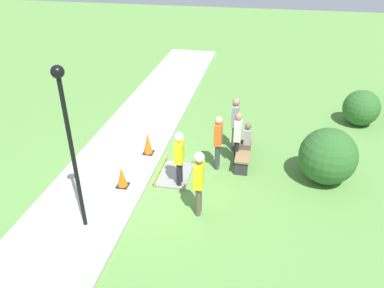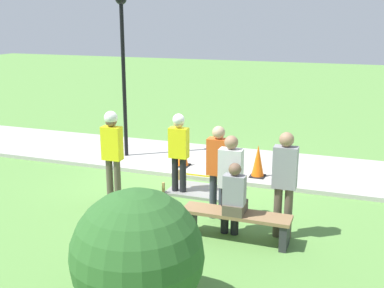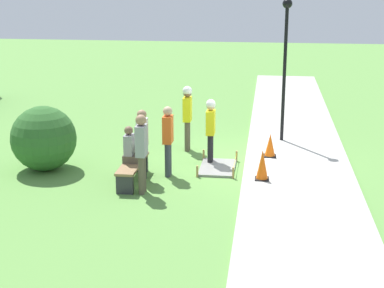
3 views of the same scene
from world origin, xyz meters
The scene contains 14 objects.
ground_plane centered at (0.00, 0.00, 0.00)m, with size 60.00×60.00×0.00m, color #5B8E42.
sidewalk centered at (0.00, -1.38, 0.05)m, with size 28.00×2.76×0.10m.
wet_concrete_patch centered at (-0.59, 0.69, 0.03)m, with size 1.48×0.95×0.29m.
traffic_cone_near_patch centered at (-1.55, -0.47, 0.47)m, with size 0.34×0.34×0.75m.
traffic_cone_far_patch centered at (0.37, -0.66, 0.41)m, with size 0.34×0.34×0.63m.
park_bench centered at (-1.87, 2.65, 0.36)m, with size 1.85×0.44×0.51m.
person_seated_on_bench centered at (-1.85, 2.70, 0.85)m, with size 0.36×0.44×0.89m.
worker_supervisor centered at (0.99, 1.71, 1.14)m, with size 0.40×0.27×1.88m.
worker_assistant centered at (-0.15, 0.93, 1.04)m, with size 0.40×0.25×1.75m.
bystander_in_orange_shirt centered at (-1.30, 1.88, 1.02)m, with size 0.40×0.23×1.78m.
bystander_in_gray_shirt centered at (-1.70, 2.44, 1.01)m, with size 0.40×0.23×1.77m.
bystander_in_white_shirt centered at (-2.59, 2.26, 1.07)m, with size 0.40×0.24×1.86m.
lamppost_near centered at (2.11, -1.00, 2.79)m, with size 0.28×0.28×4.14m.
shrub_rounded_mid centered at (-1.25, 5.12, 0.84)m, with size 1.68×1.68×1.68m.
Camera 3 is at (-15.14, -0.55, 4.86)m, focal length 55.00 mm.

